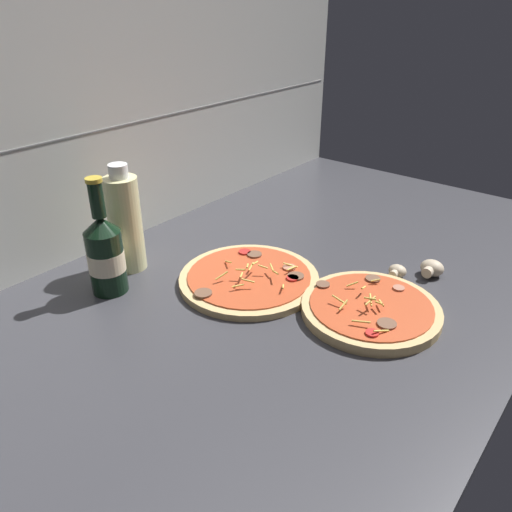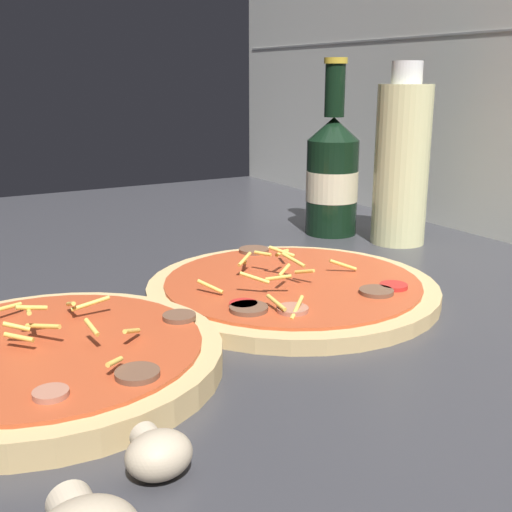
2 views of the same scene
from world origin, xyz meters
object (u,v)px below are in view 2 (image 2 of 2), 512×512
at_px(oil_bottle, 402,162).
at_px(mushroom_left, 158,453).
at_px(pizza_near, 48,358).
at_px(pizza_far, 292,289).
at_px(beer_bottle, 332,174).

height_order(oil_bottle, mushroom_left, oil_bottle).
bearing_deg(mushroom_left, oil_bottle, 124.81).
bearing_deg(pizza_near, oil_bottle, 108.54).
distance_m(oil_bottle, mushroom_left, 0.59).
relative_size(oil_bottle, mushroom_left, 5.84).
xyz_separation_m(pizza_far, oil_bottle, (-0.12, 0.25, 0.10)).
relative_size(pizza_far, mushroom_left, 7.27).
distance_m(pizza_far, beer_bottle, 0.30).
distance_m(pizza_near, oil_bottle, 0.54).
height_order(pizza_far, beer_bottle, beer_bottle).
xyz_separation_m(oil_bottle, mushroom_left, (0.33, -0.48, -0.10)).
height_order(pizza_near, pizza_far, same).
xyz_separation_m(pizza_far, mushroom_left, (0.22, -0.23, 0.00)).
bearing_deg(oil_bottle, pizza_near, -71.46).
height_order(pizza_far, mushroom_left, pizza_far).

